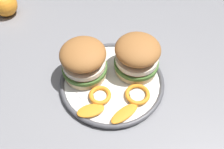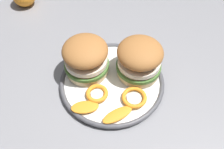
{
  "view_description": "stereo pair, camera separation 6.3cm",
  "coord_description": "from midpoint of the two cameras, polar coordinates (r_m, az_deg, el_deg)",
  "views": [
    {
      "loc": [
        -0.01,
        -0.35,
        1.27
      ],
      "look_at": [
        -0.05,
        0.04,
        0.76
      ],
      "focal_mm": 40.64,
      "sensor_mm": 36.0,
      "label": 1
    },
    {
      "loc": [
        0.06,
        -0.34,
        1.27
      ],
      "look_at": [
        -0.05,
        0.04,
        0.76
      ],
      "focal_mm": 40.64,
      "sensor_mm": 36.0,
      "label": 2
    }
  ],
  "objects": [
    {
      "name": "orange_peel_small_curl",
      "position": [
        0.63,
        7.88,
        -5.4
      ],
      "size": [
        0.08,
        0.08,
        0.01
      ],
      "color": "orange",
      "rests_on": "dinner_plate"
    },
    {
      "name": "dinner_plate",
      "position": [
        0.66,
        2.69,
        -1.79
      ],
      "size": [
        0.27,
        0.27,
        0.02
      ],
      "color": "white",
      "rests_on": "dining_table"
    },
    {
      "name": "orange_peel_curled",
      "position": [
        0.63,
        -0.55,
        -4.48
      ],
      "size": [
        0.08,
        0.08,
        0.01
      ],
      "color": "orange",
      "rests_on": "dinner_plate"
    },
    {
      "name": "orange_peel_strip_long",
      "position": [
        0.6,
        4.28,
        -9.19
      ],
      "size": [
        0.08,
        0.08,
        0.01
      ],
      "color": "orange",
      "rests_on": "dinner_plate"
    },
    {
      "name": "sandwich_half_left",
      "position": [
        0.64,
        -3.15,
        3.78
      ],
      "size": [
        0.14,
        0.14,
        0.1
      ],
      "color": "beige",
      "rests_on": "dinner_plate"
    },
    {
      "name": "orange_peel_strip_short",
      "position": [
        0.61,
        -3.17,
        -7.52
      ],
      "size": [
        0.07,
        0.06,
        0.01
      ],
      "color": "orange",
      "rests_on": "dinner_plate"
    },
    {
      "name": "dining_table",
      "position": [
        0.72,
        5.63,
        -9.58
      ],
      "size": [
        1.34,
        1.08,
        0.72
      ],
      "color": "gray",
      "rests_on": "ground"
    },
    {
      "name": "sandwich_half_right",
      "position": [
        0.64,
        8.98,
        3.35
      ],
      "size": [
        0.12,
        0.12,
        0.1
      ],
      "color": "beige",
      "rests_on": "dinner_plate"
    }
  ]
}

